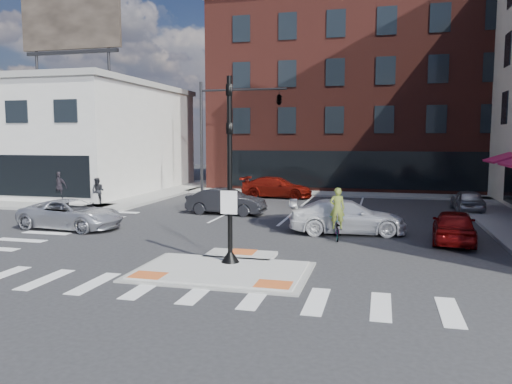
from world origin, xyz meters
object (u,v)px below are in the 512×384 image
(bg_car_dark, at_px, (226,201))
(cyclist, at_px, (337,222))
(silver_suv, at_px, (72,214))
(bg_car_silver, at_px, (468,200))
(red_sedan, at_px, (454,226))
(pedestrian_b, at_px, (60,187))
(white_pickup, at_px, (347,217))
(bg_car_red, at_px, (277,187))
(pedestrian_a, at_px, (98,191))

(bg_car_dark, height_order, cyclist, cyclist)
(bg_car_dark, bearing_deg, silver_suv, 140.65)
(cyclist, bearing_deg, bg_car_silver, -131.15)
(cyclist, bearing_deg, bg_car_dark, -47.44)
(red_sedan, bearing_deg, silver_suv, 8.78)
(pedestrian_b, bearing_deg, bg_car_dark, 2.47)
(white_pickup, bearing_deg, red_sedan, -112.49)
(bg_car_dark, bearing_deg, white_pickup, -117.09)
(silver_suv, distance_m, pedestrian_b, 8.99)
(bg_car_dark, bearing_deg, pedestrian_b, 88.24)
(bg_car_dark, relative_size, bg_car_red, 0.87)
(bg_car_dark, xyz_separation_m, pedestrian_b, (-11.16, 1.00, 0.42))
(silver_suv, relative_size, white_pickup, 0.96)
(red_sedan, relative_size, bg_car_silver, 1.07)
(silver_suv, height_order, white_pickup, white_pickup)
(cyclist, bearing_deg, white_pickup, -109.38)
(white_pickup, height_order, bg_car_dark, white_pickup)
(bg_car_dark, bearing_deg, cyclist, -126.60)
(silver_suv, distance_m, pedestrian_a, 7.61)
(white_pickup, distance_m, bg_car_silver, 10.36)
(red_sedan, bearing_deg, cyclist, 10.92)
(red_sedan, distance_m, bg_car_dark, 12.15)
(white_pickup, relative_size, bg_car_silver, 1.36)
(white_pickup, xyz_separation_m, cyclist, (-0.30, -1.45, -0.01))
(cyclist, relative_size, pedestrian_a, 1.33)
(pedestrian_b, bearing_deg, pedestrian_a, 7.59)
(silver_suv, height_order, pedestrian_b, pedestrian_b)
(bg_car_silver, height_order, bg_car_red, bg_car_red)
(bg_car_silver, bearing_deg, bg_car_dark, 17.23)
(bg_car_silver, relative_size, pedestrian_b, 1.89)
(silver_suv, relative_size, cyclist, 2.26)
(bg_car_dark, distance_m, bg_car_silver, 13.70)
(bg_car_silver, bearing_deg, white_pickup, 52.18)
(bg_car_silver, bearing_deg, red_sedan, 77.19)
(bg_car_red, distance_m, cyclist, 14.69)
(bg_car_silver, bearing_deg, pedestrian_b, 6.69)
(red_sedan, xyz_separation_m, bg_car_silver, (1.93, 9.31, -0.05))
(silver_suv, distance_m, bg_car_red, 15.69)
(pedestrian_a, bearing_deg, silver_suv, -69.13)
(bg_car_red, bearing_deg, silver_suv, 158.51)
(silver_suv, height_order, bg_car_red, bg_car_red)
(bg_car_dark, distance_m, cyclist, 8.48)
(white_pickup, xyz_separation_m, bg_car_red, (-5.70, 12.22, -0.01))
(silver_suv, relative_size, bg_car_dark, 1.13)
(white_pickup, distance_m, cyclist, 1.48)
(bg_car_dark, xyz_separation_m, pedestrian_a, (-8.50, 1.00, 0.25))
(red_sedan, xyz_separation_m, pedestrian_b, (-22.23, 6.00, 0.45))
(bg_car_silver, xyz_separation_m, bg_car_red, (-11.89, 3.91, 0.09))
(silver_suv, height_order, red_sedan, red_sedan)
(bg_car_silver, xyz_separation_m, pedestrian_a, (-21.50, -3.31, 0.32))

